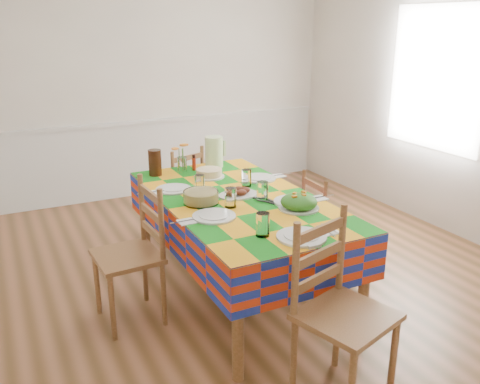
# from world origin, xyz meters

# --- Properties ---
(room) EXTENTS (4.58, 5.08, 2.78)m
(room) POSITION_xyz_m (0.00, 0.00, 1.35)
(room) COLOR brown
(room) RESTS_ON ground
(wainscot) EXTENTS (4.41, 0.06, 0.92)m
(wainscot) POSITION_xyz_m (0.00, 2.48, 0.49)
(wainscot) COLOR silver
(wainscot) RESTS_ON room
(window_right) EXTENTS (0.00, 1.40, 1.40)m
(window_right) POSITION_xyz_m (2.23, 0.30, 1.50)
(window_right) COLOR white
(window_right) RESTS_ON room
(dining_table) EXTENTS (1.09, 2.03, 0.79)m
(dining_table) POSITION_xyz_m (-0.21, -0.22, 0.70)
(dining_table) COLOR brown
(dining_table) RESTS_ON room
(setting_near_head) EXTENTS (0.50, 0.33, 0.15)m
(setting_near_head) POSITION_xyz_m (-0.26, -1.01, 0.82)
(setting_near_head) COLOR silver
(setting_near_head) RESTS_ON dining_table
(setting_left_near) EXTENTS (0.53, 0.32, 0.14)m
(setting_left_near) POSITION_xyz_m (-0.47, -0.46, 0.82)
(setting_left_near) COLOR silver
(setting_left_near) RESTS_ON dining_table
(setting_left_far) EXTENTS (0.50, 0.30, 0.13)m
(setting_left_far) POSITION_xyz_m (-0.52, 0.13, 0.82)
(setting_left_far) COLOR silver
(setting_left_far) RESTS_ON dining_table
(setting_right_near) EXTENTS (0.58, 0.33, 0.15)m
(setting_right_near) POSITION_xyz_m (0.04, -0.46, 0.82)
(setting_right_near) COLOR silver
(setting_right_near) RESTS_ON dining_table
(setting_right_far) EXTENTS (0.53, 0.31, 0.14)m
(setting_right_far) POSITION_xyz_m (0.09, 0.08, 0.82)
(setting_right_far) COLOR silver
(setting_right_far) RESTS_ON dining_table
(meat_platter) EXTENTS (0.31, 0.22, 0.06)m
(meat_platter) POSITION_xyz_m (-0.19, -0.18, 0.81)
(meat_platter) COLOR silver
(meat_platter) RESTS_ON dining_table
(salad_platter) EXTENTS (0.28, 0.28, 0.12)m
(salad_platter) POSITION_xyz_m (0.06, -0.62, 0.83)
(salad_platter) COLOR silver
(salad_platter) RESTS_ON dining_table
(pasta_bowl) EXTENTS (0.26, 0.26, 0.09)m
(pasta_bowl) POSITION_xyz_m (-0.50, -0.21, 0.83)
(pasta_bowl) COLOR white
(pasta_bowl) RESTS_ON dining_table
(cake) EXTENTS (0.26, 0.26, 0.07)m
(cake) POSITION_xyz_m (-0.20, 0.36, 0.82)
(cake) COLOR silver
(cake) RESTS_ON dining_table
(serving_utensils) EXTENTS (0.15, 0.33, 0.01)m
(serving_utensils) POSITION_xyz_m (-0.07, -0.32, 0.79)
(serving_utensils) COLOR black
(serving_utensils) RESTS_ON dining_table
(flower_vase) EXTENTS (0.17, 0.14, 0.27)m
(flower_vase) POSITION_xyz_m (-0.35, 0.59, 0.90)
(flower_vase) COLOR white
(flower_vase) RESTS_ON dining_table
(hot_sauce) EXTENTS (0.03, 0.03, 0.14)m
(hot_sauce) POSITION_xyz_m (-0.23, 0.62, 0.86)
(hot_sauce) COLOR #B01D0E
(hot_sauce) RESTS_ON dining_table
(green_pitcher) EXTENTS (0.16, 0.16, 0.27)m
(green_pitcher) POSITION_xyz_m (-0.02, 0.65, 0.93)
(green_pitcher) COLOR #C9ECA6
(green_pitcher) RESTS_ON dining_table
(tea_pitcher) EXTENTS (0.11, 0.11, 0.22)m
(tea_pitcher) POSITION_xyz_m (-0.58, 0.62, 0.90)
(tea_pitcher) COLOR black
(tea_pitcher) RESTS_ON dining_table
(name_card) EXTENTS (0.09, 0.03, 0.02)m
(name_card) POSITION_xyz_m (-0.21, -1.20, 0.80)
(name_card) COLOR silver
(name_card) RESTS_ON dining_table
(chair_near) EXTENTS (0.58, 0.56, 1.06)m
(chair_near) POSITION_xyz_m (-0.23, -1.49, 0.52)
(chair_near) COLOR brown
(chair_near) RESTS_ON room
(chair_far) EXTENTS (0.49, 0.47, 0.90)m
(chair_far) POSITION_xyz_m (-0.20, 1.06, 0.45)
(chair_far) COLOR brown
(chair_far) RESTS_ON room
(chair_left) EXTENTS (0.45, 0.47, 1.01)m
(chair_left) POSITION_xyz_m (-1.02, -0.21, 0.50)
(chair_left) COLOR brown
(chair_left) RESTS_ON room
(chair_right) EXTENTS (0.38, 0.40, 0.87)m
(chair_right) POSITION_xyz_m (0.60, -0.21, 0.43)
(chair_right) COLOR brown
(chair_right) RESTS_ON room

